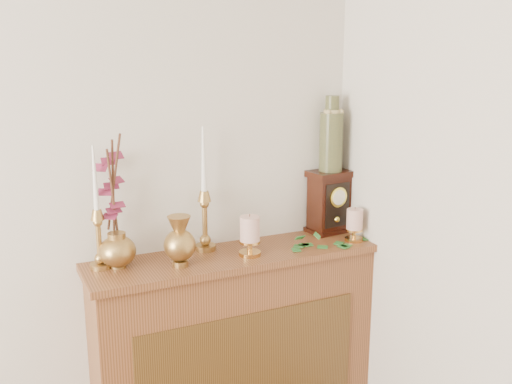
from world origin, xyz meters
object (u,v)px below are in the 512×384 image
ceramic_vase (331,138)px  ginger_jar (112,206)px  candlestick_center (205,211)px  candlestick_left (98,229)px  mantel_clock (330,202)px  bud_vase (180,242)px

ceramic_vase → ginger_jar: bearing=-179.0°
candlestick_center → ceramic_vase: ceramic_vase is taller
candlestick_left → ginger_jar: size_ratio=0.91×
mantel_clock → ceramic_vase: 0.30m
candlestick_left → bud_vase: candlestick_left is taller
candlestick_left → ginger_jar: (0.06, 0.02, 0.08)m
candlestick_left → ceramic_vase: ceramic_vase is taller
mantel_clock → ceramic_vase: bearing=90.0°
ceramic_vase → candlestick_left: bearing=-178.2°
ginger_jar → ceramic_vase: bearing=1.0°
ginger_jar → mantel_clock: ginger_jar is taller
ginger_jar → mantel_clock: size_ratio=1.85×
candlestick_center → bud_vase: 0.22m
candlestick_left → candlestick_center: 0.44m
candlestick_center → mantel_clock: candlestick_center is taller
bud_vase → candlestick_left: bearing=159.6°
bud_vase → ginger_jar: (-0.23, 0.12, 0.14)m
candlestick_left → ginger_jar: 0.10m
candlestick_center → ceramic_vase: bearing=0.2°
bud_vase → mantel_clock: mantel_clock is taller
candlestick_left → ceramic_vase: bearing=1.8°
mantel_clock → ceramic_vase: (-0.00, 0.00, 0.30)m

